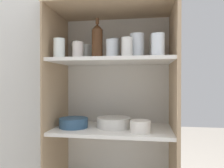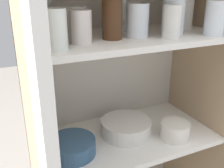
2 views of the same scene
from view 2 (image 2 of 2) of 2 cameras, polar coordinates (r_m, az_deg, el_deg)
The scene contains 19 objects.
cupboard_back_panel at distance 1.28m, azimuth -1.17°, elevation -7.15°, with size 0.75×0.02×1.47m, color silver.
cupboard_side_left at distance 1.03m, azimuth -15.97°, elevation -15.77°, with size 0.02×0.42×1.47m, color tan.
cupboard_side_right at distance 1.32m, azimuth 17.49°, elevation -7.43°, with size 0.02×0.42×1.47m, color tan.
shelf_board_middle at distance 1.12m, azimuth 3.08°, elevation -11.54°, with size 0.72×0.39×0.02m, color white.
shelf_board_upper at distance 0.96m, azimuth 3.57°, elevation 10.08°, with size 0.72×0.39×0.02m, color white.
tumbler_glass_0 at distance 0.92m, azimuth -8.15°, elevation 13.25°, with size 0.08×0.08×0.10m.
tumbler_glass_1 at distance 1.00m, azimuth 21.54°, elevation 13.19°, with size 0.07×0.07×0.12m.
tumbler_glass_2 at distance 0.81m, azimuth -6.76°, elevation 12.24°, with size 0.07×0.07×0.10m.
tumbler_glass_3 at distance 1.03m, azimuth 1.08°, elevation 15.47°, with size 0.07×0.07×0.15m.
tumbler_glass_4 at distance 0.73m, azimuth -12.27°, elevation 11.42°, with size 0.07×0.07×0.11m.
tumbler_glass_5 at distance 0.91m, azimuth 5.60°, elevation 13.58°, with size 0.07×0.07×0.11m.
tumbler_glass_6 at distance 1.12m, azimuth 15.25°, elevation 15.32°, with size 0.08×0.08×0.15m.
tumbler_glass_7 at distance 0.91m, azimuth 12.90°, elevation 13.07°, with size 0.06×0.06×0.11m.
tumbler_glass_8 at distance 0.99m, azimuth 13.23°, elevation 14.59°, with size 0.08×0.08×0.14m.
wine_glass_0 at distance 0.98m, azimuth -15.15°, elevation 16.81°, with size 0.08×0.08×0.15m.
wine_bottle at distance 0.87m, azimuth 0.04°, elevation 16.69°, with size 0.07×0.07×0.24m.
plate_stack_white at distance 1.11m, azimuth 3.09°, elevation -9.39°, with size 0.21×0.21×0.06m.
mixing_bowl_large at distance 1.00m, azimuth -8.77°, elevation -13.24°, with size 0.18×0.18×0.06m.
serving_bowl_small at distance 1.11m, azimuth 13.54°, elevation -9.62°, with size 0.12×0.12×0.07m.
Camera 2 is at (-0.45, -0.64, 1.34)m, focal length 42.00 mm.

